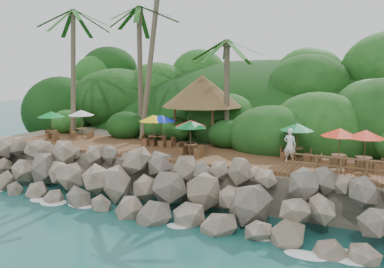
% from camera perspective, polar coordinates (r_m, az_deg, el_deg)
% --- Properties ---
extents(ground, '(140.00, 140.00, 0.00)m').
position_cam_1_polar(ground, '(20.09, -7.75, -12.12)').
color(ground, '#19514F').
rests_on(ground, ground).
extents(land_base, '(32.00, 25.20, 2.10)m').
position_cam_1_polar(land_base, '(33.77, 7.52, -1.51)').
color(land_base, gray).
rests_on(land_base, ground).
extents(jungle_hill, '(44.80, 28.00, 15.40)m').
position_cam_1_polar(jungle_hill, '(41.02, 10.86, -1.19)').
color(jungle_hill, '#143811').
rests_on(jungle_hill, ground).
extents(seawall, '(29.00, 4.00, 2.30)m').
position_cam_1_polar(seawall, '(21.31, -4.80, -7.54)').
color(seawall, gray).
rests_on(seawall, ground).
extents(terrace, '(26.00, 5.00, 0.20)m').
position_cam_1_polar(terrace, '(24.45, 0.00, -2.78)').
color(terrace, brown).
rests_on(terrace, land_base).
extents(jungle_foliage, '(44.00, 16.00, 12.00)m').
position_cam_1_polar(jungle_foliage, '(33.05, 6.92, -3.59)').
color(jungle_foliage, '#143811').
rests_on(jungle_foliage, ground).
extents(foam_line, '(25.20, 0.80, 0.06)m').
position_cam_1_polar(foam_line, '(20.31, -7.27, -11.77)').
color(foam_line, white).
rests_on(foam_line, ground).
extents(palapa, '(5.66, 5.66, 4.60)m').
position_cam_1_polar(palapa, '(28.02, 1.46, 6.16)').
color(palapa, brown).
rests_on(palapa, ground).
extents(dining_clusters, '(22.26, 3.92, 2.05)m').
position_cam_1_polar(dining_clusters, '(24.16, -0.26, 1.42)').
color(dining_clusters, brown).
rests_on(dining_clusters, terrace).
extents(railing, '(7.20, 0.10, 1.00)m').
position_cam_1_polar(railing, '(19.62, 23.61, -4.45)').
color(railing, brown).
rests_on(railing, terrace).
extents(waiter, '(0.72, 0.51, 1.84)m').
position_cam_1_polar(waiter, '(22.21, 13.74, -1.58)').
color(waiter, white).
rests_on(waiter, terrace).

